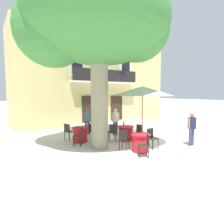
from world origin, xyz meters
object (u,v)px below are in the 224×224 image
(cafe_chair_near_tree_2, at_px, (152,137))
(cafe_chair_front_0, at_px, (93,130))
(cafe_table_near_tree, at_px, (141,142))
(cafe_table_front, at_px, (80,135))
(plane_tree, at_px, (96,23))
(cafe_chair_front_2, at_px, (79,135))
(pedestrian_near_entrance, at_px, (87,120))
(cafe_table_middle, at_px, (126,133))
(pedestrian_mid_plaza, at_px, (192,127))
(pedestrian_by_tree, at_px, (115,120))
(cafe_chair_near_tree_0, at_px, (124,138))
(cafe_chair_near_tree_1, at_px, (145,144))
(cafe_chair_middle_0, at_px, (113,131))
(cafe_chair_front_1, at_px, (68,131))
(cafe_umbrella, at_px, (143,91))
(cafe_chair_middle_1, at_px, (138,132))
(cafe_chair_middle_2, at_px, (126,128))

(cafe_chair_near_tree_2, bearing_deg, cafe_chair_front_0, 118.08)
(cafe_table_near_tree, distance_m, cafe_table_front, 3.30)
(plane_tree, bearing_deg, cafe_chair_front_2, 126.74)
(pedestrian_near_entrance, bearing_deg, cafe_table_middle, -67.32)
(cafe_table_middle, bearing_deg, pedestrian_mid_plaza, -51.88)
(cafe_chair_front_2, bearing_deg, pedestrian_near_entrance, 55.77)
(cafe_chair_front_0, relative_size, pedestrian_by_tree, 0.57)
(cafe_chair_front_2, distance_m, pedestrian_mid_plaza, 5.41)
(cafe_chair_front_0, bearing_deg, cafe_chair_near_tree_0, -82.81)
(cafe_chair_front_2, bearing_deg, cafe_chair_front_0, 31.28)
(cafe_chair_front_0, bearing_deg, cafe_chair_near_tree_1, -83.25)
(cafe_chair_middle_0, height_order, pedestrian_near_entrance, pedestrian_near_entrance)
(cafe_chair_near_tree_1, xyz_separation_m, pedestrian_near_entrance, (-0.03, 5.15, 0.37))
(plane_tree, distance_m, cafe_chair_front_1, 5.46)
(cafe_table_near_tree, relative_size, cafe_chair_front_0, 0.95)
(cafe_umbrella, distance_m, pedestrian_near_entrance, 4.27)
(plane_tree, bearing_deg, cafe_chair_near_tree_1, -65.94)
(cafe_chair_middle_0, xyz_separation_m, cafe_chair_middle_1, (1.00, -0.89, 0.00))
(cafe_chair_near_tree_0, xyz_separation_m, cafe_table_middle, (1.16, 1.37, -0.14))
(cafe_table_near_tree, height_order, cafe_chair_middle_1, cafe_chair_middle_1)
(cafe_chair_near_tree_2, relative_size, cafe_chair_front_0, 1.00)
(cafe_chair_near_tree_0, relative_size, cafe_chair_front_2, 1.00)
(plane_tree, height_order, cafe_chair_front_2, plane_tree)
(cafe_table_front, bearing_deg, cafe_chair_front_1, 122.42)
(cafe_table_front, height_order, pedestrian_near_entrance, pedestrian_near_entrance)
(cafe_table_near_tree, height_order, cafe_table_middle, same)
(plane_tree, height_order, cafe_chair_middle_1, plane_tree)
(cafe_table_front, relative_size, pedestrian_mid_plaza, 0.54)
(cafe_chair_near_tree_1, distance_m, pedestrian_mid_plaza, 3.06)
(cafe_chair_near_tree_0, distance_m, cafe_chair_middle_0, 1.61)
(cafe_chair_middle_2, height_order, pedestrian_mid_plaza, pedestrian_mid_plaza)
(pedestrian_near_entrance, bearing_deg, cafe_table_near_tree, -85.24)
(cafe_table_front, relative_size, cafe_umbrella, 0.30)
(cafe_chair_front_2, height_order, pedestrian_by_tree, pedestrian_by_tree)
(cafe_chair_front_1, bearing_deg, cafe_chair_middle_0, -37.05)
(cafe_chair_middle_2, xyz_separation_m, cafe_chair_front_0, (-1.89, 0.37, 0.00))
(cafe_chair_near_tree_1, relative_size, pedestrian_near_entrance, 0.57)
(cafe_chair_middle_2, height_order, cafe_umbrella, cafe_umbrella)
(cafe_umbrella, relative_size, pedestrian_near_entrance, 1.82)
(cafe_chair_near_tree_0, xyz_separation_m, cafe_table_front, (-1.05, 2.34, -0.14))
(cafe_chair_middle_2, relative_size, cafe_chair_front_2, 1.00)
(cafe_table_front, bearing_deg, cafe_chair_front_0, 0.89)
(cafe_chair_front_1, height_order, pedestrian_near_entrance, pedestrian_near_entrance)
(plane_tree, relative_size, cafe_chair_front_0, 8.40)
(cafe_chair_near_tree_0, relative_size, cafe_chair_front_0, 1.00)
(cafe_chair_middle_0, bearing_deg, cafe_chair_front_1, 142.95)
(cafe_chair_near_tree_1, xyz_separation_m, cafe_chair_middle_0, (0.30, 2.81, 0.00))
(cafe_chair_front_0, xyz_separation_m, pedestrian_near_entrance, (0.40, 1.54, 0.37))
(cafe_chair_near_tree_2, distance_m, cafe_chair_front_0, 3.23)
(cafe_table_front, bearing_deg, plane_tree, -81.57)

